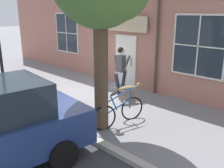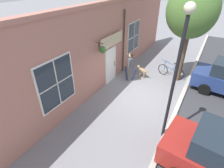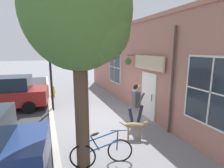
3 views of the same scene
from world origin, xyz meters
TOP-DOWN VIEW (x-y plane):
  - ground_plane at (0.00, 0.00)m, footprint 90.00×90.00m
  - storefront_facade at (-2.34, 0.01)m, footprint 0.95×18.00m
  - pedestrian_walking at (-1.17, 1.07)m, footprint 0.76×0.58m
  - dog_on_leash at (-0.73, 1.90)m, footprint 1.02×0.55m
  - leaning_bicycle at (0.84, 2.86)m, footprint 1.72×0.35m

SIDE VIEW (x-z plane):
  - ground_plane at x=0.00m, z-range 0.00..0.00m
  - leaning_bicycle at x=0.84m, z-range -0.13..0.88m
  - dog_on_leash at x=-0.73m, z-range 0.12..0.80m
  - pedestrian_walking at x=-1.17m, z-range 0.19..1.98m
  - storefront_facade at x=-2.34m, z-range 0.01..4.52m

